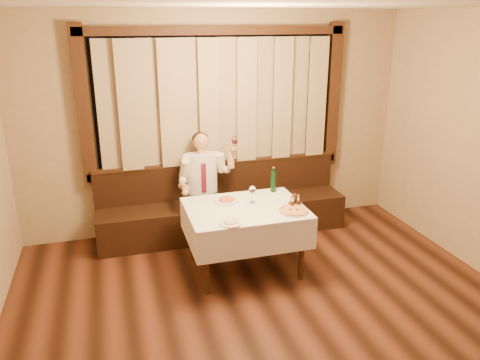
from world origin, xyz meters
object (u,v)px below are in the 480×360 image
object	(u,v)px
cruet_caddy	(295,201)
seated_man	(203,179)
dining_table	(245,216)
pizza	(294,211)
green_bottle	(273,181)
banquette	(223,210)
pasta_red	(227,198)
pasta_cream	(231,221)

from	to	relation	value
cruet_caddy	seated_man	bearing A→B (deg)	111.88
dining_table	pizza	bearing A→B (deg)	-30.44
green_bottle	seated_man	world-z (taller)	seated_man
cruet_caddy	seated_man	xyz separation A→B (m)	(-0.79, 1.04, -0.00)
dining_table	green_bottle	world-z (taller)	green_bottle
pizza	seated_man	world-z (taller)	seated_man
banquette	dining_table	world-z (taller)	banquette
pizza	cruet_caddy	size ratio (longest dim) A/B	2.32
dining_table	seated_man	xyz separation A→B (m)	(-0.26, 0.93, 0.15)
banquette	dining_table	size ratio (longest dim) A/B	2.52
dining_table	pasta_red	xyz separation A→B (m)	(-0.15, 0.21, 0.14)
pizza	seated_man	bearing A→B (deg)	120.74
pizza	pasta_red	xyz separation A→B (m)	(-0.60, 0.48, 0.03)
dining_table	green_bottle	bearing A→B (deg)	39.15
pizza	green_bottle	bearing A→B (deg)	89.56
green_bottle	seated_man	size ratio (longest dim) A/B	0.22
banquette	pasta_cream	world-z (taller)	banquette
pizza	banquette	bearing A→B (deg)	109.37
banquette	dining_table	xyz separation A→B (m)	(0.00, -1.02, 0.34)
pasta_cream	seated_man	xyz separation A→B (m)	(0.00, 1.31, 0.01)
banquette	pasta_cream	xyz separation A→B (m)	(-0.26, -1.40, 0.48)
pasta_cream	cruet_caddy	distance (m)	0.84
dining_table	pasta_cream	xyz separation A→B (m)	(-0.26, -0.38, 0.14)
cruet_caddy	green_bottle	bearing A→B (deg)	83.19
green_bottle	cruet_caddy	bearing A→B (deg)	-81.55
pizza	pasta_red	world-z (taller)	pasta_red
green_bottle	cruet_caddy	size ratio (longest dim) A/B	2.16
pasta_red	green_bottle	size ratio (longest dim) A/B	0.95
banquette	seated_man	xyz separation A→B (m)	(-0.26, -0.09, 0.49)
dining_table	seated_man	size ratio (longest dim) A/B	0.93
pizza	green_bottle	size ratio (longest dim) A/B	1.07
seated_man	pasta_cream	bearing A→B (deg)	-90.07
pasta_cream	green_bottle	distance (m)	1.04
pizza	cruet_caddy	distance (m)	0.18
cruet_caddy	seated_man	size ratio (longest dim) A/B	0.10
pasta_red	seated_man	size ratio (longest dim) A/B	0.21
pasta_red	cruet_caddy	size ratio (longest dim) A/B	2.05
pasta_cream	green_bottle	world-z (taller)	green_bottle
pasta_red	green_bottle	xyz separation A→B (m)	(0.61, 0.16, 0.09)
dining_table	green_bottle	size ratio (longest dim) A/B	4.21
banquette	pasta_red	xyz separation A→B (m)	(-0.15, -0.81, 0.49)
pizza	pasta_red	size ratio (longest dim) A/B	1.13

